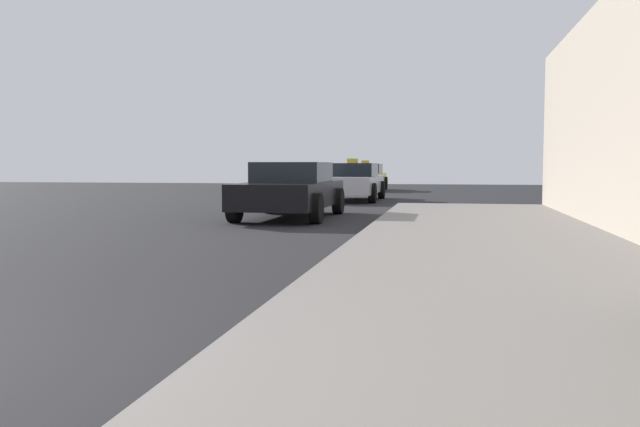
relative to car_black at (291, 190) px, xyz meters
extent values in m
cube|color=black|center=(0.00, -0.05, -0.10)|extent=(1.74, 4.39, 0.55)
cube|color=black|center=(0.00, 0.17, 0.40)|extent=(1.53, 1.97, 0.45)
cylinder|color=black|center=(0.87, -1.45, -0.33)|extent=(0.22, 0.64, 0.64)
cylinder|color=black|center=(-0.87, -1.45, -0.33)|extent=(0.22, 0.64, 0.64)
cylinder|color=black|center=(0.87, 1.35, -0.33)|extent=(0.22, 0.64, 0.64)
cylinder|color=black|center=(-0.87, 1.35, -0.33)|extent=(0.22, 0.64, 0.64)
cube|color=#B7B7BF|center=(0.29, 7.67, -0.10)|extent=(1.76, 4.51, 0.55)
cube|color=black|center=(0.29, 7.90, 0.40)|extent=(1.55, 2.03, 0.45)
cube|color=yellow|center=(0.29, 7.90, 0.70)|extent=(0.36, 0.14, 0.16)
cylinder|color=black|center=(1.17, 6.23, -0.33)|extent=(0.22, 0.64, 0.64)
cylinder|color=black|center=(-0.59, 6.23, -0.33)|extent=(0.22, 0.64, 0.64)
cylinder|color=black|center=(1.17, 9.12, -0.33)|extent=(0.22, 0.64, 0.64)
cylinder|color=black|center=(-0.59, 9.12, -0.33)|extent=(0.22, 0.64, 0.64)
cube|color=yellow|center=(-0.41, 16.96, -0.10)|extent=(1.71, 4.02, 0.55)
cube|color=black|center=(-0.41, 17.16, 0.40)|extent=(1.51, 1.81, 0.45)
cube|color=yellow|center=(-0.41, 17.16, 0.70)|extent=(0.36, 0.14, 0.16)
cylinder|color=black|center=(0.45, 15.68, -0.33)|extent=(0.22, 0.64, 0.64)
cylinder|color=black|center=(-1.26, 15.68, -0.33)|extent=(0.22, 0.64, 0.64)
cylinder|color=black|center=(0.45, 18.25, -0.33)|extent=(0.22, 0.64, 0.64)
cylinder|color=black|center=(-1.26, 18.25, -0.33)|extent=(0.22, 0.64, 0.64)
camera|label=1|loc=(3.52, -14.82, 0.56)|focal=37.49mm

